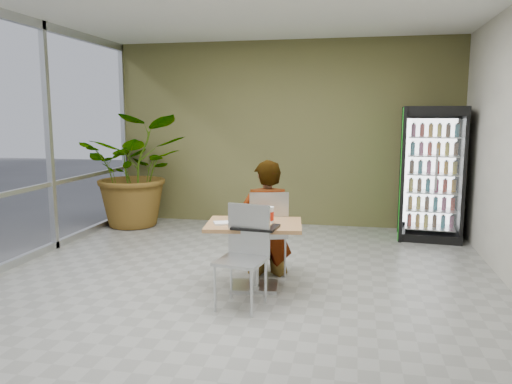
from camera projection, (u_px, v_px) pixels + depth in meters
ground at (236, 289)px, 5.57m from camera, size 7.00×7.00×0.00m
room_envelope at (235, 146)px, 5.33m from camera, size 6.00×7.00×3.20m
dining_table at (254, 242)px, 5.52m from camera, size 1.12×0.85×0.75m
chair_far at (268, 226)px, 5.96m from camera, size 0.57×0.57×1.03m
chair_near at (245, 247)px, 5.04m from camera, size 0.53×0.53×1.03m
seated_woman at (266, 230)px, 6.03m from camera, size 0.71×0.56×1.70m
pizza_plate at (254, 220)px, 5.56m from camera, size 0.35×0.34×0.03m
soda_cup at (269, 215)px, 5.46m from camera, size 0.10×0.10×0.18m
napkin_stack at (222, 223)px, 5.42m from camera, size 0.22×0.22×0.02m
cafeteria_tray at (256, 227)px, 5.22m from camera, size 0.49×0.37×0.03m
beverage_fridge at (432, 174)px, 7.71m from camera, size 1.01×0.81×2.06m
potted_plant at (136, 170)px, 8.67m from camera, size 2.15×2.00×1.95m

